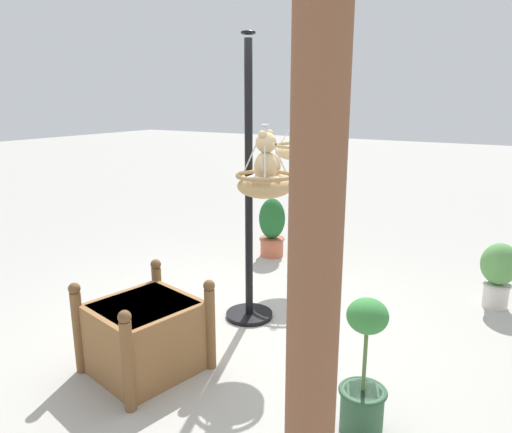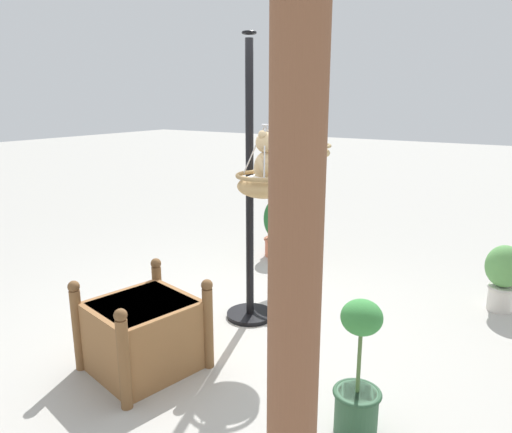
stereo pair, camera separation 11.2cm
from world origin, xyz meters
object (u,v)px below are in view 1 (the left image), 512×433
Objects in this scene: hanging_basket_with_teddy at (265,184)px; potted_plant_tall_leafy at (272,227)px; wooden_planter_box at (145,334)px; display_pole_central at (249,235)px; greenhouse_pillar_right at (314,295)px; hanging_basket_left_high at (301,151)px; potted_plant_fern_front at (364,376)px; teddy_bear at (267,161)px; potted_plant_bushy_green at (499,271)px.

hanging_basket_with_teddy is 0.79× the size of potted_plant_tall_leafy.
display_pole_central is at bearing 170.48° from wooden_planter_box.
hanging_basket_with_teddy is 0.22× the size of greenhouse_pillar_right.
hanging_basket_left_high reaches higher than potted_plant_fern_front.
potted_plant_tall_leafy is at bearing -152.69° from hanging_basket_with_teddy.
hanging_basket_left_high reaches higher than hanging_basket_with_teddy.
wooden_planter_box is (-0.93, -1.77, -1.06)m from greenhouse_pillar_right.
teddy_bear reaches higher than wooden_planter_box.
hanging_basket_left_high is 1.21m from potted_plant_tall_leafy.
hanging_basket_left_high is at bearing -145.97° from potted_plant_fern_front.
display_pole_central reaches higher than potted_plant_bushy_green.
potted_plant_bushy_green is (-1.44, 1.97, -0.43)m from display_pole_central.
potted_plant_bushy_green is at bearing 140.27° from wooden_planter_box.
potted_plant_bushy_green is (-3.54, 0.40, -0.98)m from greenhouse_pillar_right.
potted_plant_fern_front is 1.34× the size of potted_plant_bushy_green.
display_pole_central is 0.60m from hanging_basket_with_teddy.
potted_plant_bushy_green is (-1.59, 1.70, -1.14)m from teddy_bear.
greenhouse_pillar_right is 3.04× the size of wooden_planter_box.
wooden_planter_box is at bearing -0.74° from hanging_basket_left_high.
teddy_bear is 0.73× the size of hanging_basket_left_high.
potted_plant_fern_front is at bearing -12.54° from potted_plant_bushy_green.
wooden_planter_box reaches higher than potted_plant_bushy_green.
hanging_basket_left_high reaches higher than potted_plant_bushy_green.
wooden_planter_box is 1.41× the size of potted_plant_bushy_green.
potted_plant_bushy_green is at bearing 167.46° from potted_plant_fern_front.
hanging_basket_with_teddy is 2.53m from potted_plant_bushy_green.
teddy_bear is 1.59m from hanging_basket_left_high.
hanging_basket_with_teddy is at bearing 156.33° from wooden_planter_box.
greenhouse_pillar_right reaches higher than potted_plant_tall_leafy.
hanging_basket_with_teddy is at bearing 27.31° from potted_plant_tall_leafy.
teddy_bear is 0.50× the size of potted_plant_fern_front.
hanging_basket_with_teddy is at bearing 59.04° from display_pole_central.
potted_plant_bushy_green is at bearing 173.54° from greenhouse_pillar_right.
potted_plant_bushy_green is (0.24, 2.67, -0.02)m from potted_plant_tall_leafy.
potted_plant_tall_leafy is (-1.83, -0.95, -0.93)m from hanging_basket_with_teddy.
hanging_basket_with_teddy reaches higher than potted_plant_fern_front.
hanging_basket_with_teddy is 0.19m from teddy_bear.
teddy_bear is 2.35m from greenhouse_pillar_right.
potted_plant_bushy_green is (-0.07, 2.14, -1.05)m from hanging_basket_left_high.
hanging_basket_with_teddy is at bearing -145.79° from greenhouse_pillar_right.
hanging_basket_left_high is 3.04m from potted_plant_fern_front.
wooden_planter_box is (2.54, -0.03, -1.14)m from hanging_basket_left_high.
potted_plant_fern_front is (-0.18, 1.63, 0.08)m from wooden_planter_box.
potted_plant_fern_front is at bearing 96.36° from wooden_planter_box.
display_pole_central is 4.25× the size of hanging_basket_left_high.
teddy_bear is at bearing -146.24° from greenhouse_pillar_right.
teddy_bear is at bearing 27.85° from potted_plant_tall_leafy.
hanging_basket_with_teddy is 0.92× the size of potted_plant_bushy_green.
wooden_planter_box is (1.02, -0.47, -1.22)m from teddy_bear.
display_pole_central reaches higher than hanging_basket_left_high.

